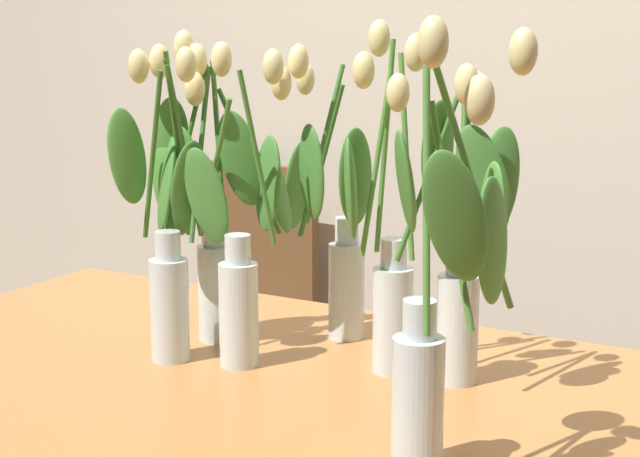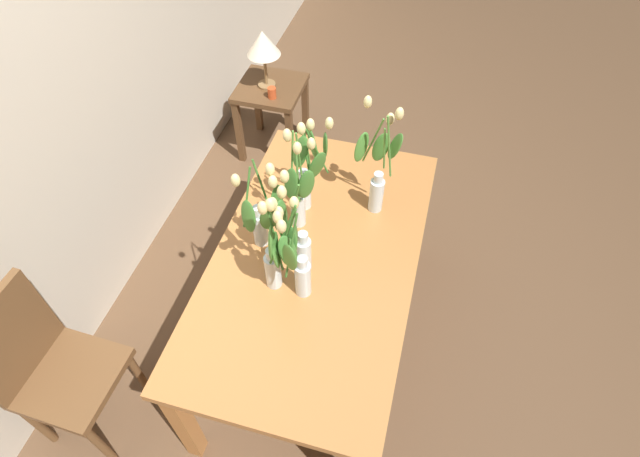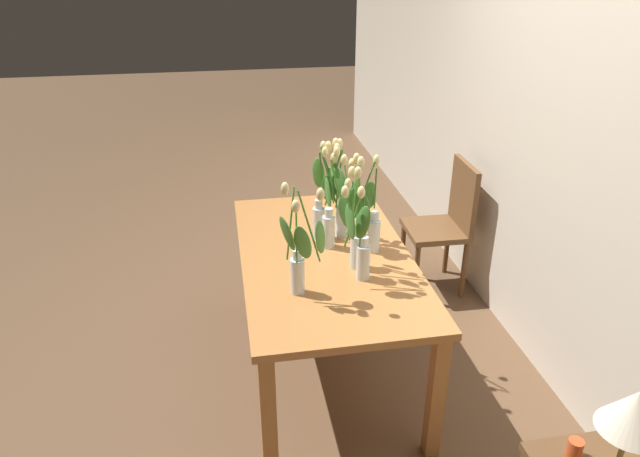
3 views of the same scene
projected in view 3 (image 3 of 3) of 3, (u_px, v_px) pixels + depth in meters
ground_plane at (325, 363)px, 3.43m from camera, size 18.00×18.00×0.00m
room_wall_rear at (562, 132)px, 3.03m from camera, size 9.00×0.10×2.70m
dining_table at (325, 268)px, 3.15m from camera, size 1.60×0.90×0.74m
tulip_vase_0 at (331, 216)px, 3.12m from camera, size 0.20×0.15×0.54m
tulip_vase_1 at (371, 219)px, 3.07m from camera, size 0.16×0.17×0.55m
tulip_vase_2 at (339, 201)px, 3.18m from camera, size 0.23×0.23×0.55m
tulip_vase_3 at (300, 256)px, 2.64m from camera, size 0.14×0.24×0.58m
tulip_vase_4 at (325, 196)px, 3.21m from camera, size 0.16×0.17×0.57m
tulip_vase_5 at (359, 241)px, 2.78m from camera, size 0.22×0.17×0.52m
tulip_vase_6 at (356, 228)px, 2.89m from camera, size 0.21×0.16×0.59m
dining_chair at (447, 220)px, 3.99m from camera, size 0.41×0.41×0.93m
table_lamp at (633, 413)px, 1.89m from camera, size 0.22×0.22×0.40m
pillar_candle at (575, 448)px, 2.10m from camera, size 0.06×0.06×0.07m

